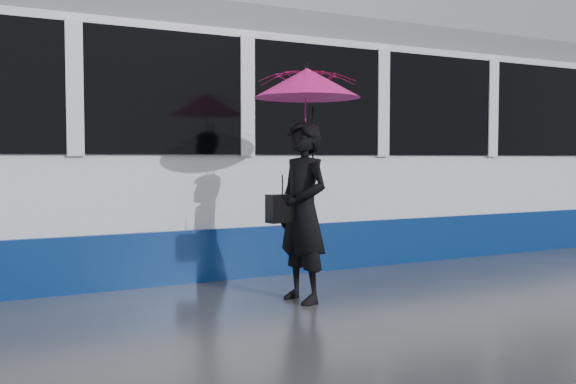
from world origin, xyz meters
TOP-DOWN VIEW (x-y plane):
  - ground at (0.00, 0.00)m, footprint 90.00×90.00m
  - rails at (0.00, 2.50)m, footprint 34.00×1.51m
  - tram at (0.29, 2.50)m, footprint 26.00×2.56m
  - woman at (-0.25, -0.19)m, footprint 0.54×0.73m
  - umbrella at (-0.20, -0.19)m, footprint 1.24×1.24m
  - handbag at (-0.47, -0.17)m, footprint 0.35×0.19m

SIDE VIEW (x-z plane):
  - ground at x=0.00m, z-range 0.00..0.00m
  - rails at x=0.00m, z-range 0.00..0.02m
  - woman at x=-0.25m, z-range 0.00..1.83m
  - handbag at x=-0.47m, z-range 0.73..1.19m
  - tram at x=0.29m, z-range -0.04..3.31m
  - umbrella at x=-0.20m, z-range 1.39..2.62m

